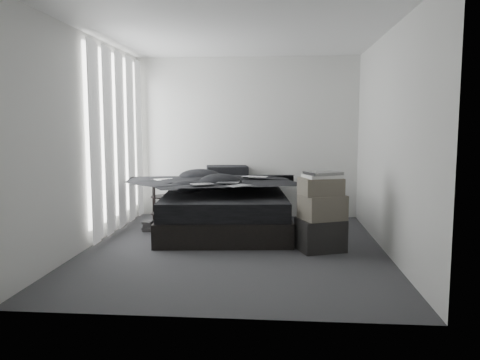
# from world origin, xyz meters

# --- Properties ---
(floor) EXTENTS (3.60, 4.20, 0.01)m
(floor) POSITION_xyz_m (0.00, 0.00, 0.00)
(floor) COLOR #363639
(floor) RESTS_ON ground
(ceiling) EXTENTS (3.60, 4.20, 0.01)m
(ceiling) POSITION_xyz_m (0.00, 0.00, 2.60)
(ceiling) COLOR white
(ceiling) RESTS_ON ground
(wall_back) EXTENTS (3.60, 0.01, 2.60)m
(wall_back) POSITION_xyz_m (0.00, 2.10, 1.30)
(wall_back) COLOR silver
(wall_back) RESTS_ON ground
(wall_front) EXTENTS (3.60, 0.01, 2.60)m
(wall_front) POSITION_xyz_m (0.00, -2.10, 1.30)
(wall_front) COLOR silver
(wall_front) RESTS_ON ground
(wall_left) EXTENTS (0.01, 4.20, 2.60)m
(wall_left) POSITION_xyz_m (-1.80, 0.00, 1.30)
(wall_left) COLOR silver
(wall_left) RESTS_ON ground
(wall_right) EXTENTS (0.01, 4.20, 2.60)m
(wall_right) POSITION_xyz_m (1.80, 0.00, 1.30)
(wall_right) COLOR silver
(wall_right) RESTS_ON ground
(window_left) EXTENTS (0.02, 2.00, 2.30)m
(window_left) POSITION_xyz_m (-1.78, 0.90, 1.35)
(window_left) COLOR white
(window_left) RESTS_ON wall_left
(curtain_left) EXTENTS (0.06, 2.12, 2.48)m
(curtain_left) POSITION_xyz_m (-1.73, 0.90, 1.28)
(curtain_left) COLOR white
(curtain_left) RESTS_ON wall_left
(bed) EXTENTS (1.93, 2.43, 0.31)m
(bed) POSITION_xyz_m (-0.24, 1.02, 0.15)
(bed) COLOR black
(bed) RESTS_ON floor
(mattress) EXTENTS (1.86, 2.35, 0.24)m
(mattress) POSITION_xyz_m (-0.24, 1.02, 0.43)
(mattress) COLOR black
(mattress) RESTS_ON bed
(duvet) EXTENTS (1.85, 2.09, 0.26)m
(duvet) POSITION_xyz_m (-0.23, 0.97, 0.68)
(duvet) COLOR black
(duvet) RESTS_ON mattress
(pillow_lower) EXTENTS (0.73, 0.53, 0.15)m
(pillow_lower) POSITION_xyz_m (-0.38, 1.89, 0.63)
(pillow_lower) COLOR black
(pillow_lower) RESTS_ON mattress
(pillow_upper) EXTENTS (0.71, 0.56, 0.14)m
(pillow_upper) POSITION_xyz_m (-0.30, 1.88, 0.78)
(pillow_upper) COLOR black
(pillow_upper) RESTS_ON pillow_lower
(laptop) EXTENTS (0.41, 0.31, 0.03)m
(laptop) POSITION_xyz_m (0.18, 1.11, 0.83)
(laptop) COLOR silver
(laptop) RESTS_ON duvet
(comic_a) EXTENTS (0.34, 0.30, 0.01)m
(comic_a) POSITION_xyz_m (-0.46, 0.39, 0.82)
(comic_a) COLOR black
(comic_a) RESTS_ON duvet
(comic_b) EXTENTS (0.31, 0.22, 0.01)m
(comic_b) POSITION_xyz_m (-0.14, 0.59, 0.83)
(comic_b) COLOR black
(comic_b) RESTS_ON duvet
(comic_c) EXTENTS (0.34, 0.33, 0.01)m
(comic_c) POSITION_xyz_m (0.03, 0.27, 0.83)
(comic_c) COLOR black
(comic_c) RESTS_ON duvet
(side_stand) EXTENTS (0.49, 0.49, 0.71)m
(side_stand) POSITION_xyz_m (-1.14, 1.06, 0.35)
(side_stand) COLOR black
(side_stand) RESTS_ON floor
(papers) EXTENTS (0.34, 0.31, 0.01)m
(papers) POSITION_xyz_m (-1.12, 1.06, 0.71)
(papers) COLOR white
(papers) RESTS_ON side_stand
(floor_books) EXTENTS (0.14, 0.19, 0.13)m
(floor_books) POSITION_xyz_m (-1.32, 0.85, 0.07)
(floor_books) COLOR black
(floor_books) RESTS_ON floor
(box_lower) EXTENTS (0.63, 0.56, 0.38)m
(box_lower) POSITION_xyz_m (1.04, -0.01, 0.19)
(box_lower) COLOR black
(box_lower) RESTS_ON floor
(box_mid) EXTENTS (0.60, 0.55, 0.29)m
(box_mid) POSITION_xyz_m (1.05, -0.01, 0.53)
(box_mid) COLOR #595246
(box_mid) RESTS_ON box_lower
(box_upper) EXTENTS (0.55, 0.49, 0.20)m
(box_upper) POSITION_xyz_m (1.03, -0.01, 0.78)
(box_upper) COLOR #595246
(box_upper) RESTS_ON box_mid
(art_book_white) EXTENTS (0.48, 0.43, 0.04)m
(art_book_white) POSITION_xyz_m (1.04, -0.01, 0.90)
(art_book_white) COLOR silver
(art_book_white) RESTS_ON box_upper
(art_book_snake) EXTENTS (0.48, 0.44, 0.04)m
(art_book_snake) POSITION_xyz_m (1.05, -0.01, 0.94)
(art_book_snake) COLOR silver
(art_book_snake) RESTS_ON art_book_white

